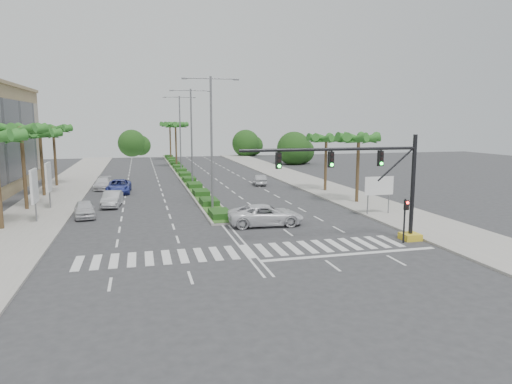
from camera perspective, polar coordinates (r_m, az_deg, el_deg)
ground at (r=28.78m, az=-1.08°, el=-7.43°), size 160.00×160.00×0.00m
footpath_right at (r=52.22m, az=10.19°, el=-0.12°), size 6.00×120.00×0.15m
footpath_left at (r=48.39m, az=-24.70°, el=-1.50°), size 6.00×120.00×0.15m
median at (r=72.61m, az=-9.27°, el=2.40°), size 2.20×75.00×0.20m
median_grass at (r=72.60m, az=-9.27°, el=2.49°), size 1.80×75.00×0.04m
signal_gantry at (r=31.43m, az=15.59°, el=0.08°), size 12.60×1.20×7.20m
pedestrian_signal at (r=31.78m, az=18.17°, el=-2.53°), size 0.28×0.36×3.00m
direction_sign at (r=40.52m, az=15.11°, el=0.56°), size 2.70×0.11×3.40m
billboard_near at (r=40.07m, az=-25.99°, el=0.62°), size 0.18×2.10×4.35m
billboard_far at (r=45.92m, az=-24.51°, el=1.65°), size 0.18×2.10×4.35m
palm_left_mid at (r=46.05m, az=-27.30°, el=6.62°), size 4.57×4.68×7.95m
palm_left_far at (r=53.89m, az=-25.38°, el=6.31°), size 4.57×4.68×7.35m
palm_left_end at (r=61.76m, az=-24.01°, el=6.96°), size 4.57×4.68×7.75m
palm_right_near at (r=45.93m, az=12.71°, el=6.29°), size 4.57×4.68×7.05m
palm_right_far at (r=53.19m, az=8.77°, el=6.40°), size 4.57×4.68×6.75m
palm_median_a at (r=82.15m, az=-10.03°, el=8.05°), size 4.57×4.68×8.05m
palm_median_b at (r=97.11m, az=-10.72°, el=8.13°), size 4.57×4.68×8.05m
streetlight_near at (r=41.41m, az=-5.59°, el=7.04°), size 5.10×0.25×12.00m
streetlight_mid at (r=57.26m, az=-8.07°, el=7.47°), size 5.10×0.25×12.00m
streetlight_far at (r=73.19m, az=-9.47°, el=7.71°), size 5.10×0.25×12.00m
car_parked_a at (r=41.29m, az=-20.63°, el=-2.01°), size 2.18×4.31×1.41m
car_parked_b at (r=45.67m, az=-17.54°, el=-0.83°), size 1.96×4.56×1.46m
car_parked_c at (r=53.96m, az=-16.77°, el=0.67°), size 2.73×5.60×1.53m
car_parked_d at (r=57.89m, az=-18.60°, el=1.03°), size 2.00×4.74×1.36m
car_crossing at (r=35.66m, az=1.24°, el=-2.89°), size 6.03×3.04×1.64m
car_right at (r=58.45m, az=0.47°, el=1.53°), size 1.91×4.12×1.31m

